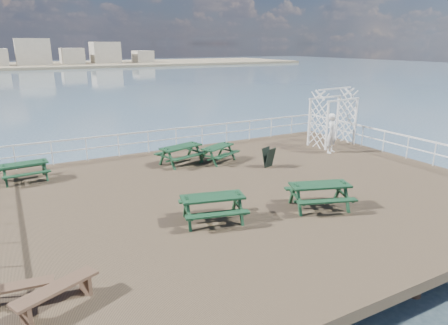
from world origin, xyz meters
TOP-DOWN VIEW (x-y plane):
  - ground at (0.00, 0.00)m, footprint 18.00×14.00m
  - sea_backdrop at (12.54, 134.07)m, footprint 300.00×300.00m
  - railing at (-0.07, 2.57)m, footprint 17.77×13.76m
  - picnic_table_a at (-7.09, 5.03)m, footprint 1.79×1.49m
  - picnic_table_b at (-0.80, 4.28)m, footprint 2.26×2.00m
  - picnic_table_c at (0.79, 3.81)m, footprint 2.11×1.96m
  - picnic_table_d at (-2.31, -1.80)m, footprint 2.20×1.93m
  - picnic_table_e at (1.21, -2.56)m, footprint 2.33×2.10m
  - flat_bench_near at (-7.69, -3.43)m, footprint 1.45×0.51m
  - flat_bench_far at (-6.99, -4.02)m, footprint 1.75×1.07m
  - trellis_arbor at (7.60, 3.72)m, footprint 2.54×1.54m
  - sandwich_board at (2.36, 1.99)m, footprint 0.63×0.55m
  - person at (6.46, 2.50)m, footprint 0.84×0.70m

SIDE VIEW (x-z plane):
  - sea_backdrop at x=12.54m, z-range -5.11..4.09m
  - ground at x=0.00m, z-range -0.30..0.00m
  - flat_bench_near at x=-7.69m, z-range 0.10..0.51m
  - flat_bench_far at x=-6.99m, z-range 0.12..0.62m
  - sandwich_board at x=2.36m, z-range -0.01..0.86m
  - picnic_table_c at x=0.79m, z-range 0.11..0.93m
  - picnic_table_a at x=-7.09m, z-range 0.12..0.94m
  - picnic_table_d at x=-2.31m, z-range 0.13..1.05m
  - picnic_table_b at x=-0.80m, z-range 0.13..1.06m
  - picnic_table_e at x=1.21m, z-range 0.13..1.07m
  - railing at x=-0.07m, z-range 0.32..1.42m
  - person at x=6.46m, z-range 0.00..1.95m
  - trellis_arbor at x=7.60m, z-range -0.17..2.84m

